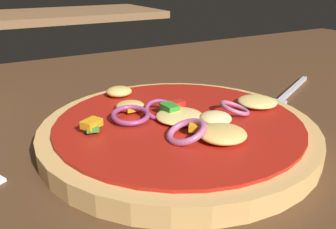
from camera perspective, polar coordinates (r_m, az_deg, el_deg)
name	(u,v)px	position (r m, az deg, el deg)	size (l,w,h in m)	color
dining_table	(232,146)	(0.37, 10.32, -5.06)	(1.43, 0.89, 0.03)	#4C301C
pizza	(179,129)	(0.34, 1.80, -2.39)	(0.27, 0.27, 0.04)	tan
fork	(286,95)	(0.49, 18.62, 2.97)	(0.17, 0.09, 0.01)	silver
background_table	(75,14)	(1.66, -14.92, 15.47)	(0.71, 0.45, 0.03)	brown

